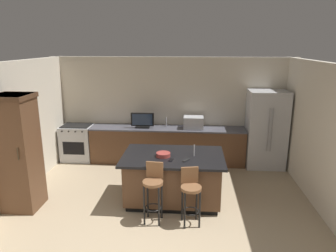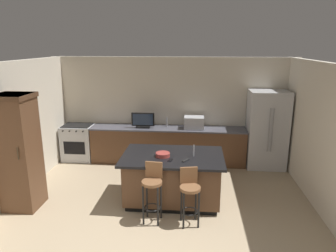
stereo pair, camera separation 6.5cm
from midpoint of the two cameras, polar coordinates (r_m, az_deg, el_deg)
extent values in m
cube|color=beige|center=(7.93, 0.34, 3.18)|extent=(6.14, 0.12, 2.60)
cube|color=beige|center=(6.67, -26.63, -0.69)|extent=(0.12, 4.90, 2.60)
cube|color=beige|center=(6.17, 26.29, -1.83)|extent=(0.12, 4.90, 2.60)
cube|color=brown|center=(7.79, -0.36, -3.65)|extent=(3.81, 0.60, 0.87)
cube|color=#4C4C56|center=(7.66, -0.37, -0.45)|extent=(3.83, 0.62, 0.04)
cube|color=black|center=(6.11, 0.60, -13.07)|extent=(1.64, 0.99, 0.09)
cube|color=brown|center=(5.92, 0.61, -9.36)|extent=(1.72, 1.07, 0.78)
cube|color=black|center=(5.77, 0.62, -5.64)|extent=(1.88, 1.23, 0.04)
cube|color=#B7BABF|center=(7.77, 17.33, -0.59)|extent=(0.90, 0.71, 1.86)
cylinder|color=gray|center=(7.37, 17.71, -0.68)|extent=(0.02, 0.02, 1.02)
cylinder|color=gray|center=(7.39, 18.31, -0.69)|extent=(0.02, 0.02, 1.02)
cube|color=#B7BABF|center=(8.30, -16.47, -2.99)|extent=(0.77, 0.60, 0.90)
cube|color=black|center=(8.04, -17.20, -3.95)|extent=(0.54, 0.01, 0.32)
cube|color=black|center=(8.17, -16.71, 0.09)|extent=(0.69, 0.50, 0.02)
cylinder|color=black|center=(8.01, -19.16, -0.93)|extent=(0.04, 0.03, 0.04)
cylinder|color=black|center=(7.94, -18.04, -0.97)|extent=(0.04, 0.03, 0.04)
cylinder|color=black|center=(7.88, -16.90, -1.00)|extent=(0.04, 0.03, 0.04)
cylinder|color=black|center=(7.82, -15.75, -1.03)|extent=(0.04, 0.03, 0.04)
cube|color=brown|center=(6.09, -26.05, -4.51)|extent=(0.59, 0.59, 2.09)
cube|color=#492F1E|center=(5.86, -27.16, 4.82)|extent=(0.63, 0.63, 0.08)
cylinder|color=#332819|center=(5.72, -26.20, -4.65)|extent=(0.02, 0.02, 0.22)
cube|color=#B7BABF|center=(7.59, 4.46, 0.64)|extent=(0.48, 0.36, 0.29)
cube|color=black|center=(7.68, -4.94, -0.15)|extent=(0.34, 0.16, 0.05)
cube|color=black|center=(7.63, -4.97, 1.22)|extent=(0.56, 0.05, 0.33)
cube|color=#1E2D47|center=(7.60, -5.01, 1.17)|extent=(0.50, 0.01, 0.28)
cylinder|color=#B2B2B7|center=(7.72, -0.56, 0.73)|extent=(0.02, 0.02, 0.24)
cylinder|color=#B2B2B7|center=(5.71, 4.51, -4.49)|extent=(0.02, 0.02, 0.22)
cylinder|color=brown|center=(5.17, -3.17, -10.36)|extent=(0.34, 0.34, 0.05)
cube|color=brown|center=(5.23, -2.82, -8.03)|extent=(0.29, 0.06, 0.28)
cylinder|color=black|center=(5.26, -4.77, -14.43)|extent=(0.03, 0.03, 0.69)
cylinder|color=black|center=(5.20, -2.07, -14.70)|extent=(0.03, 0.03, 0.69)
cylinder|color=black|center=(5.46, -4.10, -13.20)|extent=(0.03, 0.03, 0.69)
cylinder|color=black|center=(5.41, -1.52, -13.44)|extent=(0.03, 0.03, 0.69)
torus|color=black|center=(5.37, -3.10, -14.73)|extent=(0.28, 0.28, 0.02)
cylinder|color=brown|center=(5.13, 3.91, -11.34)|extent=(0.34, 0.34, 0.05)
cube|color=brown|center=(5.19, 3.63, -8.98)|extent=(0.29, 0.09, 0.28)
cylinder|color=black|center=(5.16, 2.72, -15.39)|extent=(0.03, 0.03, 0.63)
cylinder|color=black|center=(5.20, 5.47, -15.17)|extent=(0.03, 0.03, 0.63)
cylinder|color=black|center=(5.37, 2.27, -14.08)|extent=(0.03, 0.03, 0.63)
cylinder|color=black|center=(5.41, 4.91, -13.89)|extent=(0.03, 0.03, 0.63)
torus|color=black|center=(5.32, 3.83, -15.34)|extent=(0.28, 0.28, 0.02)
cylinder|color=#993833|center=(5.70, -1.21, -5.28)|extent=(0.26, 0.26, 0.07)
cube|color=black|center=(5.53, 0.19, -6.28)|extent=(0.10, 0.16, 0.01)
cube|color=black|center=(5.51, 3.03, -6.32)|extent=(0.13, 0.17, 0.02)
camera|label=1|loc=(0.03, -90.29, -0.08)|focal=33.14mm
camera|label=2|loc=(0.03, 89.71, 0.08)|focal=33.14mm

